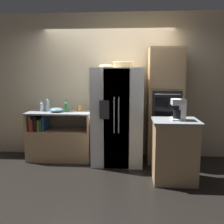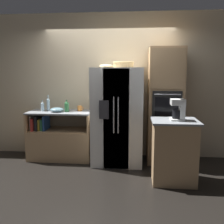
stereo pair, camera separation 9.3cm
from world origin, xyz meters
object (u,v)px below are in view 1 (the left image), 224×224
object	(u,v)px
wicker_basket	(123,64)
bottle_wide	(48,104)
refrigerator	(118,116)
wall_oven	(164,106)
mug	(79,108)
fruit_bowl	(106,66)
bottle_tall	(42,106)
mixing_bowl	(56,110)
coffee_maker	(180,109)
bottle_short	(66,106)

from	to	relation	value
wicker_basket	bottle_wide	world-z (taller)	wicker_basket
refrigerator	wall_oven	xyz separation A→B (m)	(0.86, 0.11, 0.18)
bottle_wide	mug	distance (m)	0.62
wicker_basket	fruit_bowl	distance (m)	0.35
bottle_tall	bottle_wide	distance (m)	0.12
wicker_basket	bottle_wide	size ratio (longest dim) A/B	1.23
wall_oven	mixing_bowl	bearing A→B (deg)	-178.07
bottle_wide	mug	bearing A→B (deg)	2.05
wall_oven	bottle_wide	xyz separation A→B (m)	(-2.22, 0.04, 0.00)
fruit_bowl	mug	size ratio (longest dim) A/B	2.15
mixing_bowl	bottle_tall	bearing A→B (deg)	168.16
bottle_wide	mixing_bowl	world-z (taller)	bottle_wide
mug	mixing_bowl	size ratio (longest dim) A/B	0.48
wall_oven	coffee_maker	distance (m)	0.89
bottle_tall	coffee_maker	world-z (taller)	coffee_maker
mixing_bowl	mug	bearing A→B (deg)	18.24
bottle_wide	wall_oven	bearing A→B (deg)	-1.15
wall_oven	wicker_basket	size ratio (longest dim) A/B	5.63
mug	coffee_maker	size ratio (longest dim) A/B	0.39
mug	coffee_maker	xyz separation A→B (m)	(1.72, -0.95, 0.15)
bottle_tall	bottle_wide	bearing A→B (deg)	26.07
mixing_bowl	wicker_basket	bearing A→B (deg)	-3.89
bottle_tall	wall_oven	bearing A→B (deg)	0.10
coffee_maker	wall_oven	bearing A→B (deg)	96.86
fruit_bowl	coffee_maker	distance (m)	1.60
wall_oven	fruit_bowl	distance (m)	1.30
wall_oven	bottle_tall	xyz separation A→B (m)	(-2.32, -0.00, -0.04)
refrigerator	bottle_short	distance (m)	0.99
mug	mixing_bowl	distance (m)	0.43
fruit_bowl	bottle_wide	size ratio (longest dim) A/B	0.86
refrigerator	coffee_maker	xyz separation A→B (m)	(0.97, -0.77, 0.26)
fruit_bowl	bottle_tall	bearing A→B (deg)	179.14
bottle_short	bottle_wide	xyz separation A→B (m)	(-0.39, 0.08, 0.02)
bottle_tall	coffee_maker	bearing A→B (deg)	-19.83
wall_oven	mixing_bowl	distance (m)	2.02
fruit_bowl	bottle_wide	bearing A→B (deg)	176.62
bottle_wide	bottle_short	bearing A→B (deg)	-12.19
bottle_tall	mug	world-z (taller)	bottle_tall
wall_oven	fruit_bowl	xyz separation A→B (m)	(-1.08, -0.02, 0.72)
bottle_short	fruit_bowl	bearing A→B (deg)	1.20
refrigerator	bottle_short	world-z (taller)	refrigerator
mug	wicker_basket	bearing A→B (deg)	-14.54
bottle_short	bottle_wide	world-z (taller)	bottle_wide
bottle_wide	fruit_bowl	bearing A→B (deg)	-3.38
coffee_maker	bottle_short	bearing A→B (deg)	156.59
wicker_basket	mug	xyz separation A→B (m)	(-0.85, 0.22, -0.83)
refrigerator	fruit_bowl	bearing A→B (deg)	157.86
bottle_short	coffee_maker	world-z (taller)	coffee_maker
wicker_basket	coffee_maker	size ratio (longest dim) A/B	1.19
bottle_tall	mixing_bowl	bearing A→B (deg)	-11.84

